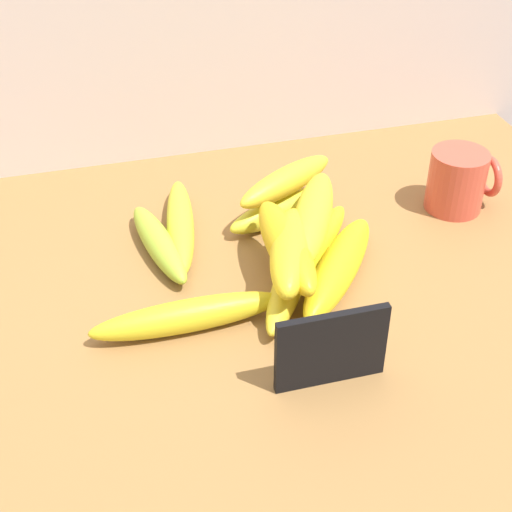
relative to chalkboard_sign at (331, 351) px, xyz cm
name	(u,v)px	position (x,y,z in cm)	size (l,w,h in cm)	color
counter_top	(213,339)	(-9.25, 10.33, -5.36)	(110.00, 76.00, 3.00)	olive
chalkboard_sign	(331,351)	(0.00, 0.00, 0.00)	(11.00, 1.80, 8.40)	black
coffee_mug	(459,180)	(26.32, 25.09, 0.11)	(8.78, 7.28, 7.92)	#CC4B39
banana_0	(279,210)	(3.35, 27.86, -2.15)	(15.12, 3.42, 3.42)	yellow
banana_1	(188,316)	(-11.70, 10.92, -2.10)	(20.59, 3.52, 3.52)	gold
banana_2	(338,267)	(6.08, 14.13, -1.72)	(20.00, 4.28, 4.28)	yellow
banana_3	(312,251)	(4.53, 18.42, -2.19)	(20.60, 3.33, 3.33)	yellow
banana_4	(159,243)	(-12.42, 24.76, -2.22)	(16.61, 3.28, 3.28)	#A0C335
banana_5	(291,279)	(0.56, 14.17, -2.17)	(19.21, 3.37, 3.37)	yellow
banana_6	(182,224)	(-9.06, 27.97, -2.20)	(19.88, 3.31, 3.31)	gold
banana_7	(312,218)	(4.71, 19.67, 1.62)	(19.49, 4.28, 4.28)	gold
banana_8	(286,181)	(4.43, 28.84, 1.31)	(15.79, 3.48, 3.48)	yellow
banana_9	(286,246)	(0.24, 15.23, 1.61)	(17.35, 4.21, 4.21)	yellow
banana_10	(291,251)	(0.37, 14.03, 1.70)	(15.66, 4.39, 4.39)	yellow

